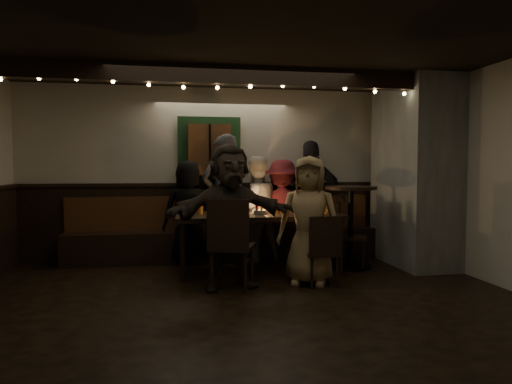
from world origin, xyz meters
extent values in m
cube|color=black|center=(0.00, 0.00, -0.01)|extent=(6.00, 5.00, 0.01)
cube|color=black|center=(0.00, 0.00, 2.60)|extent=(6.00, 5.00, 0.01)
cube|color=beige|center=(0.00, 2.50, 1.30)|extent=(6.00, 0.01, 2.60)
cube|color=black|center=(0.00, 2.48, 0.55)|extent=(6.00, 0.05, 1.10)
cube|color=slate|center=(2.65, 1.50, 1.30)|extent=(0.70, 1.40, 2.60)
cube|color=black|center=(0.00, 2.23, 0.23)|extent=(4.60, 0.45, 0.45)
cube|color=#452B14|center=(0.00, 2.41, 0.70)|extent=(4.60, 0.06, 0.50)
cube|color=black|center=(-0.20, 2.44, 1.65)|extent=(0.95, 0.04, 1.00)
cube|color=#452B14|center=(-0.20, 2.38, 1.65)|extent=(0.64, 0.12, 0.76)
cube|color=black|center=(0.00, 1.00, 2.49)|extent=(6.00, 0.16, 0.22)
sphere|color=#FFE599|center=(-2.60, 0.98, 2.36)|extent=(0.04, 0.04, 0.04)
sphere|color=#FFE599|center=(-2.20, 0.98, 2.38)|extent=(0.04, 0.04, 0.04)
sphere|color=#FFE599|center=(-1.80, 0.98, 2.39)|extent=(0.04, 0.04, 0.04)
sphere|color=#FFE599|center=(-1.40, 0.98, 2.37)|extent=(0.04, 0.04, 0.04)
sphere|color=#FFE599|center=(-1.00, 0.98, 2.35)|extent=(0.04, 0.04, 0.04)
sphere|color=#FFE599|center=(-0.60, 0.98, 2.33)|extent=(0.04, 0.04, 0.04)
sphere|color=#FFE599|center=(-0.20, 0.98, 2.34)|extent=(0.04, 0.04, 0.04)
sphere|color=#FFE599|center=(0.20, 0.98, 2.36)|extent=(0.04, 0.04, 0.04)
sphere|color=#FFE599|center=(0.60, 0.98, 2.38)|extent=(0.04, 0.04, 0.04)
sphere|color=#FFE599|center=(1.00, 0.98, 2.39)|extent=(0.04, 0.04, 0.04)
sphere|color=#FFE599|center=(1.40, 0.98, 2.37)|extent=(0.04, 0.04, 0.04)
sphere|color=#FFE599|center=(1.80, 0.98, 2.35)|extent=(0.04, 0.04, 0.04)
sphere|color=#FFE599|center=(2.20, 0.98, 2.33)|extent=(0.04, 0.04, 0.04)
sphere|color=#FFE599|center=(2.60, 0.98, 2.34)|extent=(0.04, 0.04, 0.04)
cube|color=black|center=(0.37, 1.40, 0.74)|extent=(2.17, 0.93, 0.06)
cylinder|color=black|center=(-0.63, 1.02, 0.36)|extent=(0.07, 0.07, 0.71)
cylinder|color=black|center=(-0.63, 1.78, 0.36)|extent=(0.07, 0.07, 0.71)
cylinder|color=black|center=(1.38, 1.02, 0.36)|extent=(0.07, 0.07, 0.71)
cylinder|color=black|center=(1.38, 1.78, 0.36)|extent=(0.07, 0.07, 0.71)
cylinder|color=#BF7226|center=(-0.39, 1.48, 0.85)|extent=(0.07, 0.07, 0.14)
cylinder|color=#BF7226|center=(-0.03, 1.16, 0.85)|extent=(0.07, 0.07, 0.14)
cylinder|color=silver|center=(0.22, 1.55, 0.85)|extent=(0.07, 0.07, 0.14)
cylinder|color=#BF7226|center=(0.61, 1.33, 0.85)|extent=(0.07, 0.07, 0.14)
cylinder|color=silver|center=(0.96, 1.57, 0.85)|extent=(0.07, 0.07, 0.14)
cylinder|color=#BF7226|center=(1.27, 1.24, 0.85)|extent=(0.07, 0.07, 0.14)
cylinder|color=white|center=(-0.10, 1.09, 0.78)|extent=(0.27, 0.27, 0.02)
cube|color=#B2B2B7|center=(0.37, 1.35, 0.80)|extent=(0.17, 0.10, 0.05)
cylinder|color=#990C0C|center=(0.34, 1.35, 0.86)|extent=(0.04, 0.04, 0.17)
cylinder|color=gold|center=(0.41, 1.35, 0.86)|extent=(0.04, 0.04, 0.17)
cylinder|color=silver|center=(0.43, 1.45, 0.81)|extent=(0.05, 0.05, 0.08)
sphere|color=#FFB24C|center=(0.43, 1.45, 0.88)|extent=(0.03, 0.03, 0.03)
cube|color=black|center=(-0.07, 0.60, 0.48)|extent=(0.60, 0.60, 0.04)
cube|color=black|center=(-0.14, 0.40, 0.77)|extent=(0.46, 0.20, 0.54)
cylinder|color=black|center=(0.17, 0.71, 0.23)|extent=(0.04, 0.04, 0.46)
cylinder|color=black|center=(0.04, 0.35, 0.23)|extent=(0.04, 0.04, 0.46)
cylinder|color=black|center=(-0.19, 0.84, 0.23)|extent=(0.04, 0.04, 0.46)
cylinder|color=black|center=(-0.31, 0.48, 0.23)|extent=(0.04, 0.04, 0.46)
cube|color=black|center=(0.96, 0.57, 0.38)|extent=(0.39, 0.39, 0.04)
cube|color=black|center=(0.97, 0.40, 0.62)|extent=(0.38, 0.05, 0.43)
cylinder|color=black|center=(1.11, 0.72, 0.18)|extent=(0.03, 0.03, 0.37)
cylinder|color=black|center=(1.12, 0.42, 0.18)|extent=(0.03, 0.03, 0.37)
cylinder|color=black|center=(0.81, 0.72, 0.18)|extent=(0.03, 0.03, 0.37)
cylinder|color=black|center=(0.81, 0.41, 0.18)|extent=(0.03, 0.03, 0.37)
cube|color=black|center=(1.68, 1.42, 0.42)|extent=(0.53, 0.53, 0.04)
cube|color=black|center=(1.51, 1.50, 0.67)|extent=(0.20, 0.39, 0.46)
cylinder|color=black|center=(1.77, 1.21, 0.20)|extent=(0.03, 0.03, 0.40)
cylinder|color=black|center=(1.47, 1.34, 0.20)|extent=(0.03, 0.03, 0.40)
cylinder|color=black|center=(1.90, 1.51, 0.20)|extent=(0.03, 0.03, 0.40)
cylinder|color=black|center=(1.60, 1.64, 0.20)|extent=(0.03, 0.03, 0.40)
cylinder|color=black|center=(1.67, 1.43, 0.02)|extent=(0.57, 0.57, 0.03)
cylinder|color=black|center=(1.67, 1.43, 0.55)|extent=(0.08, 0.08, 1.10)
cylinder|color=black|center=(1.67, 1.43, 1.10)|extent=(0.71, 0.71, 0.04)
imported|color=black|center=(-0.53, 2.11, 0.74)|extent=(0.79, 0.57, 1.48)
imported|color=#2B2B2E|center=(-0.01, 2.18, 0.94)|extent=(0.76, 0.58, 1.87)
imported|color=beige|center=(0.44, 2.08, 0.78)|extent=(0.89, 0.78, 1.55)
imported|color=#55171D|center=(0.87, 2.13, 0.75)|extent=(1.09, 0.82, 1.50)
imported|color=black|center=(1.34, 2.17, 0.90)|extent=(1.08, 0.51, 1.80)
imported|color=#2F261F|center=(-0.10, 0.63, 0.83)|extent=(1.61, 0.83, 1.66)
imported|color=#A18254|center=(0.85, 0.66, 0.76)|extent=(0.87, 0.74, 1.52)
camera|label=1|loc=(-0.67, -4.52, 1.39)|focal=32.00mm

